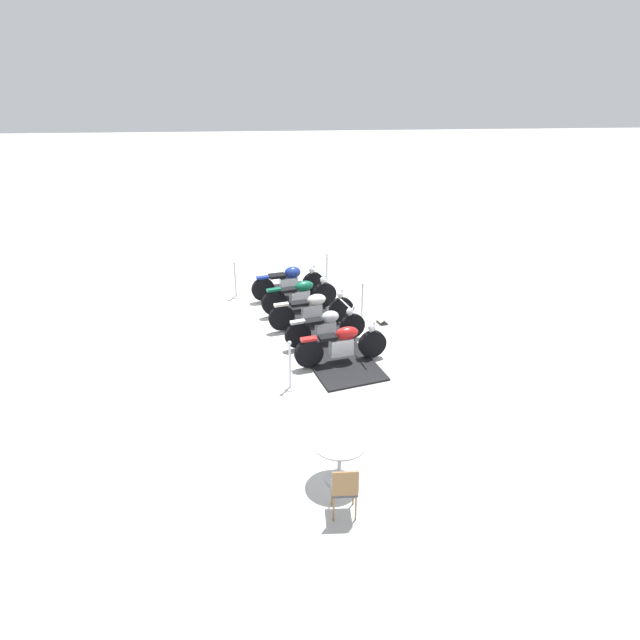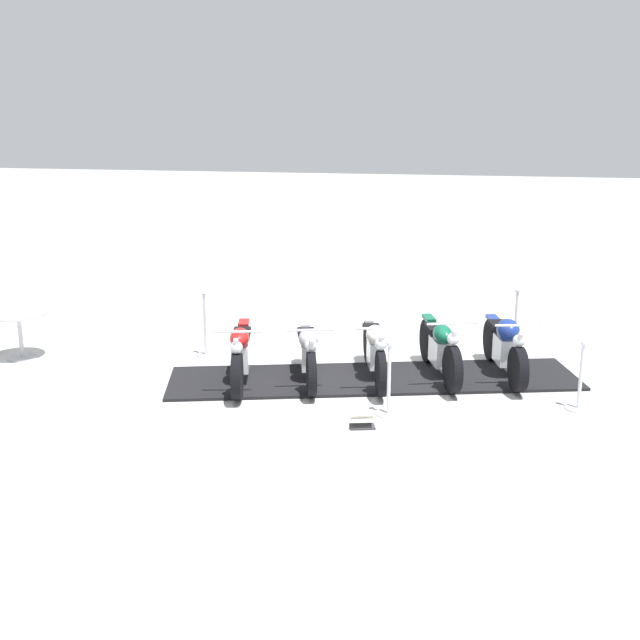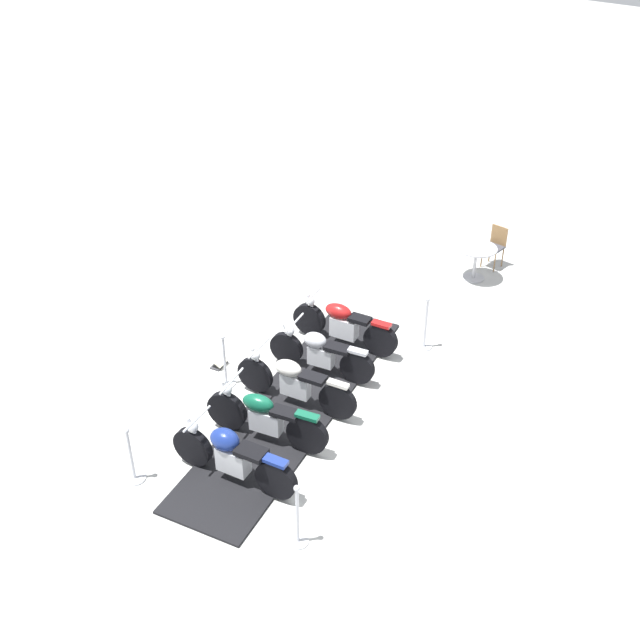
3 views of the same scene
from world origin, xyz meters
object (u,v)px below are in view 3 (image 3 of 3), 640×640
motorcycle_maroon (343,324)px  motorcycle_chrome (320,352)px  info_placard (219,362)px  cafe_chair_near_table (496,244)px  motorcycle_forest (265,417)px  stanchion_left_front (425,331)px  motorcycle_cream (293,381)px  stanchion_right_mid (225,369)px  cafe_table (476,255)px  stanchion_left_rear (298,523)px  stanchion_right_rear (132,464)px  motorcycle_navy (231,455)px

motorcycle_maroon → motorcycle_chrome: (-0.28, 0.97, -0.01)m
info_placard → cafe_chair_near_table: bearing=-30.4°
motorcycle_forest → cafe_chair_near_table: 7.72m
motorcycle_forest → stanchion_left_front: (-0.39, -3.92, -0.11)m
stanchion_left_front → cafe_chair_near_table: size_ratio=1.19×
motorcycle_cream → stanchion_left_front: stanchion_left_front is taller
stanchion_right_mid → cafe_table: (-1.26, -6.29, 0.26)m
motorcycle_forest → stanchion_right_mid: motorcycle_forest is taller
motorcycle_cream → cafe_chair_near_table: bearing=-104.0°
stanchion_left_rear → info_placard: size_ratio=2.95×
stanchion_left_front → cafe_table: 3.06m
stanchion_right_mid → cafe_table: 6.42m
stanchion_left_front → info_placard: bearing=50.6°
stanchion_left_rear → cafe_chair_near_table: stanchion_left_rear is taller
stanchion_left_rear → cafe_table: 8.37m
stanchion_left_rear → stanchion_left_front: (1.45, -5.11, 0.02)m
stanchion_right_mid → info_placard: (0.51, -0.28, -0.25)m
info_placard → stanchion_left_front: bearing=-55.3°
stanchion_left_rear → cafe_table: (2.19, -8.08, 0.22)m
motorcycle_forest → info_placard: motorcycle_forest is taller
motorcycle_chrome → stanchion_right_rear: size_ratio=1.99×
motorcycle_maroon → stanchion_right_mid: stanchion_right_mid is taller
motorcycle_cream → motorcycle_chrome: bearing=-89.3°
motorcycle_maroon → stanchion_right_mid: (0.78, 2.33, -0.17)m
cafe_table → stanchion_right_rear: bearing=86.6°
info_placard → motorcycle_navy: bearing=-143.4°
motorcycle_maroon → info_placard: bearing=44.6°
stanchion_left_front → cafe_chair_near_table: stanchion_left_front is taller
stanchion_right_mid → cafe_chair_near_table: size_ratio=1.11×
stanchion_right_mid → stanchion_right_rear: 2.66m
motorcycle_forest → info_placard: size_ratio=5.65×
motorcycle_chrome → motorcycle_forest: motorcycle_forest is taller
motorcycle_cream → motorcycle_maroon: bearing=-88.8°
motorcycle_chrome → cafe_chair_near_table: bearing=-108.6°
motorcycle_forest → stanchion_left_front: 3.95m
motorcycle_maroon → info_placard: motorcycle_maroon is taller
motorcycle_maroon → motorcycle_navy: 4.05m
motorcycle_maroon → info_placard: size_ratio=5.89×
stanchion_left_front → stanchion_right_rear: bearing=77.8°
motorcycle_maroon → stanchion_left_rear: (-2.67, 4.11, -0.13)m
motorcycle_navy → stanchion_left_rear: (-1.56, 0.21, -0.15)m
motorcycle_cream → motorcycle_navy: 2.03m
stanchion_left_rear → stanchion_left_front: size_ratio=0.96×
motorcycle_chrome → info_placard: bearing=17.9°
motorcycle_navy → motorcycle_maroon: bearing=-88.0°
stanchion_left_front → motorcycle_forest: bearing=84.4°
motorcycle_chrome → motorcycle_navy: 3.04m
stanchion_left_front → motorcycle_maroon: bearing=39.4°
motorcycle_chrome → stanchion_left_rear: bearing=110.8°
stanchion_right_rear → info_placard: 3.10m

